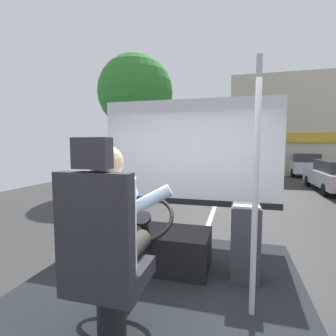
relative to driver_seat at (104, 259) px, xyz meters
The scene contains 10 objects.
ground 9.41m from the driver_seat, 89.09° to the left, with size 18.00×44.00×0.06m.
driver_seat is the anchor object (origin of this frame).
bus_driver 0.24m from the driver_seat, 90.00° to the left, with size 0.75×0.59×0.82m.
steering_console 1.20m from the driver_seat, 90.00° to the left, with size 1.10×1.02×0.82m.
handrail_pole 1.18m from the driver_seat, 32.15° to the left, with size 0.04×0.04×1.97m.
fare_box 1.46m from the driver_seat, 51.34° to the left, with size 0.28×0.25×0.75m.
windshield_panel 2.19m from the driver_seat, 86.07° to the left, with size 2.50×0.08×1.48m.
street_tree 10.97m from the driver_seat, 111.03° to the left, with size 3.42×3.42×6.10m.
shop_building 19.76m from the driver_seat, 74.07° to the left, with size 10.14×5.49×6.50m.
parked_car_white 17.56m from the driver_seat, 73.61° to the left, with size 1.78×3.89×1.43m.
Camera 1 is at (0.66, -1.93, 2.02)m, focal length 27.41 mm.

